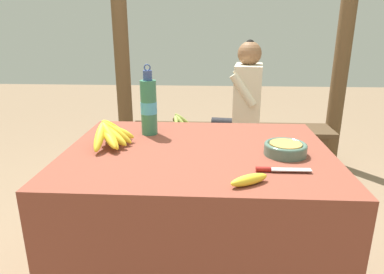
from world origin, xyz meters
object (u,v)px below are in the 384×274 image
(wooden_bench, at_px, (230,136))
(support_post_near, at_px, (119,11))
(banana_bunch_ripe, at_px, (111,133))
(support_post_far, at_px, (348,11))
(water_bottle, at_px, (149,106))
(serving_bowl, at_px, (285,148))
(seated_vendor, at_px, (241,103))
(knife, at_px, (275,169))
(loose_banana_front, at_px, (249,180))
(banana_bunch_green, at_px, (179,120))

(wooden_bench, height_order, support_post_near, support_post_near)
(banana_bunch_ripe, height_order, support_post_far, support_post_far)
(water_bottle, bearing_deg, wooden_bench, 65.61)
(banana_bunch_ripe, xyz_separation_m, serving_bowl, (0.76, -0.07, -0.03))
(seated_vendor, bearing_deg, knife, 97.73)
(banana_bunch_ripe, xyz_separation_m, loose_banana_front, (0.58, -0.37, -0.04))
(wooden_bench, bearing_deg, water_bottle, -114.39)
(water_bottle, distance_m, banana_bunch_green, 1.08)
(banana_bunch_ripe, xyz_separation_m, seated_vendor, (0.68, 1.19, -0.11))
(water_bottle, xyz_separation_m, wooden_bench, (0.46, 1.02, -0.47))
(support_post_near, relative_size, support_post_far, 1.00)
(loose_banana_front, distance_m, wooden_bench, 1.62)
(water_bottle, xyz_separation_m, banana_bunch_green, (0.05, 1.03, -0.34))
(banana_bunch_ripe, height_order, banana_bunch_green, banana_bunch_ripe)
(banana_bunch_ripe, relative_size, seated_vendor, 0.26)
(banana_bunch_ripe, height_order, support_post_near, support_post_near)
(water_bottle, height_order, knife, water_bottle)
(loose_banana_front, bearing_deg, wooden_bench, 89.04)
(seated_vendor, height_order, support_post_near, support_post_near)
(wooden_bench, bearing_deg, support_post_near, 157.51)
(wooden_bench, bearing_deg, support_post_far, 22.49)
(seated_vendor, xyz_separation_m, banana_bunch_green, (-0.49, 0.03, -0.15))
(banana_bunch_ripe, bearing_deg, serving_bowl, -5.42)
(banana_bunch_ripe, distance_m, knife, 0.74)
(loose_banana_front, height_order, banana_bunch_green, loose_banana_front)
(banana_bunch_ripe, distance_m, banana_bunch_green, 1.26)
(water_bottle, xyz_separation_m, knife, (0.55, -0.45, -0.13))
(loose_banana_front, distance_m, seated_vendor, 1.56)
(banana_bunch_ripe, relative_size, serving_bowl, 1.63)
(serving_bowl, height_order, support_post_far, support_post_far)
(banana_bunch_green, bearing_deg, banana_bunch_ripe, -98.87)
(knife, xyz_separation_m, seated_vendor, (-0.01, 1.45, -0.06))
(seated_vendor, bearing_deg, support_post_near, -14.85)
(serving_bowl, xyz_separation_m, seated_vendor, (-0.08, 1.26, -0.08))
(seated_vendor, bearing_deg, water_bottle, 69.11)
(wooden_bench, height_order, seated_vendor, seated_vendor)
(serving_bowl, bearing_deg, banana_bunch_ripe, 174.58)
(water_bottle, distance_m, knife, 0.72)
(knife, xyz_separation_m, support_post_near, (-1.03, 1.86, 0.63))
(support_post_far, bearing_deg, loose_banana_front, -116.28)
(loose_banana_front, bearing_deg, support_post_near, 115.03)
(serving_bowl, relative_size, loose_banana_front, 1.20)
(seated_vendor, relative_size, support_post_far, 0.42)
(loose_banana_front, xyz_separation_m, banana_bunch_green, (-0.39, 1.59, -0.22))
(knife, bearing_deg, banana_bunch_green, 107.98)
(loose_banana_front, bearing_deg, banana_bunch_green, 103.76)
(banana_bunch_green, bearing_deg, water_bottle, -92.73)
(banana_bunch_ripe, distance_m, serving_bowl, 0.76)
(loose_banana_front, xyz_separation_m, wooden_bench, (0.03, 1.59, -0.35))
(banana_bunch_green, distance_m, support_post_far, 1.65)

